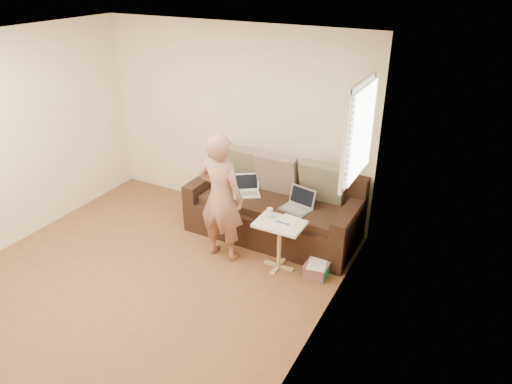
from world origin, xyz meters
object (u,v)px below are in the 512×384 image
laptop_silver (295,210)px  side_table (279,245)px  laptop_white (247,195)px  person (221,197)px  striped_box (317,269)px  sofa (273,206)px  drinking_glass (270,213)px

laptop_silver → side_table: bearing=-75.1°
laptop_white → person: bearing=-121.9°
laptop_silver → side_table: laptop_silver is taller
side_table → striped_box: (0.46, 0.05, -0.22)m
sofa → striped_box: bearing=-34.4°
side_table → striped_box: 0.51m
striped_box → person: bearing=-173.0°
drinking_glass → striped_box: drinking_glass is taller
laptop_white → side_table: size_ratio=0.57×
person → striped_box: (1.18, 0.15, -0.72)m
striped_box → side_table: bearing=-173.8°
drinking_glass → person: bearing=-165.6°
person → drinking_glass: (0.57, 0.15, -0.13)m
person → side_table: (0.72, 0.10, -0.50)m
side_table → striped_box: bearing=6.2°
laptop_silver → drinking_glass: (-0.13, -0.45, 0.15)m
sofa → side_table: sofa is taller
sofa → side_table: (0.38, -0.63, -0.12)m
laptop_silver → person: (-0.69, -0.59, 0.28)m
person → side_table: size_ratio=2.64×
laptop_silver → striped_box: (0.49, -0.45, -0.44)m
sofa → drinking_glass: sofa is taller
laptop_silver → side_table: 0.55m
sofa → drinking_glass: size_ratio=18.33×
sofa → laptop_white: (-0.37, -0.04, 0.10)m
side_table → laptop_silver: bearing=92.7°
sofa → person: 0.88m
drinking_glass → laptop_silver: bearing=74.0°
sofa → laptop_white: bearing=-173.2°
laptop_white → side_table: bearing=-72.8°
drinking_glass → striped_box: bearing=-0.0°
laptop_silver → person: size_ratio=0.23×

